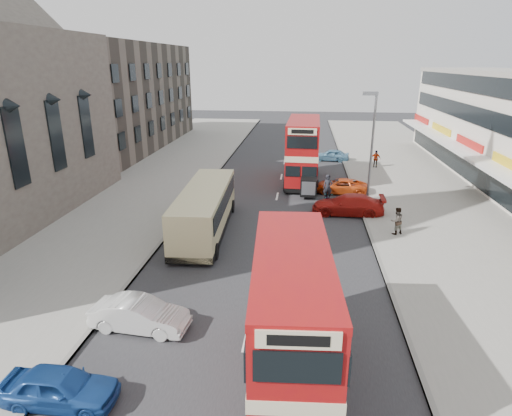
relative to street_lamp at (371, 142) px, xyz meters
The scene contains 19 objects.
ground 19.73m from the street_lamp, 109.92° to the right, with size 160.00×160.00×0.00m, color #28282B.
road_surface 8.33m from the street_lamp, 162.95° to the left, with size 12.00×90.00×0.01m, color #28282B.
pavement_right 7.50m from the street_lamp, 20.06° to the left, with size 12.00×90.00×0.15m, color gray.
pavement_left 19.22m from the street_lamp, behind, with size 12.00×90.00×0.15m, color gray.
kerb_left 13.62m from the street_lamp, behind, with size 0.20×90.00×0.16m, color gray.
kerb_right 5.13m from the street_lamp, 101.90° to the left, with size 0.20×90.00×0.16m, color gray.
brick_terrace 34.86m from the street_lamp, 144.96° to the left, with size 14.00×28.00×12.00m, color #66594C.
street_lamp is the anchor object (origin of this frame).
bus_main 19.26m from the street_lamp, 104.51° to the right, with size 2.76×8.37×4.58m.
bus_second 8.18m from the street_lamp, 125.76° to the left, with size 2.80×9.53×5.22m.
coach 12.38m from the street_lamp, 150.85° to the right, with size 2.97×9.92×2.60m.
car_left_near 23.57m from the street_lamp, 120.43° to the right, with size 1.42×3.54×1.20m, color navy.
car_left_front 19.72m from the street_lamp, 123.90° to the right, with size 1.35×3.86×1.27m, color silver.
car_right_a 4.60m from the street_lamp, 132.16° to the right, with size 1.97×4.85×1.41m, color #A61610.
car_right_b 5.65m from the street_lamp, 114.25° to the left, with size 1.94×4.20×1.17m, color #D34815.
car_right_c 15.81m from the street_lamp, 96.14° to the left, with size 1.47×3.66×1.25m, color #558BAB.
pedestrian_near 6.51m from the street_lamp, 78.12° to the right, with size 0.63×0.42×1.70m, color gray.
pedestrian_far 13.03m from the street_lamp, 78.61° to the left, with size 0.97×0.40×1.66m, color gray.
cyclist 4.89m from the street_lamp, 168.92° to the left, with size 0.81×1.81×2.22m.
Camera 1 is at (1.90, -11.73, 10.03)m, focal length 29.82 mm.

